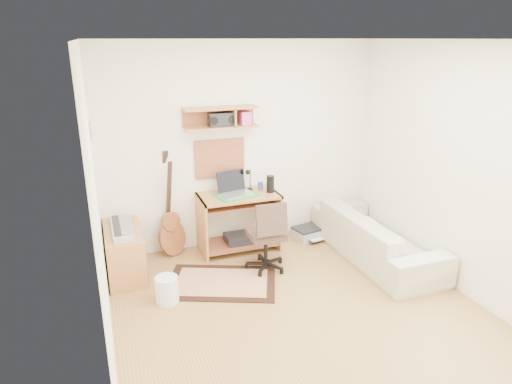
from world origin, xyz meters
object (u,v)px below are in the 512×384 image
object	(u,v)px
desk	(239,222)
sofa	(376,229)
printer	(308,232)
cabinet	(124,252)
task_chair	(266,234)

from	to	relation	value
desk	sofa	size ratio (longest dim) A/B	0.51
desk	printer	bearing A→B (deg)	-0.01
desk	cabinet	bearing A→B (deg)	-173.07
task_chair	printer	bearing A→B (deg)	37.02
desk	task_chair	bearing A→B (deg)	-77.69
cabinet	printer	bearing A→B (deg)	4.11
task_chair	printer	size ratio (longest dim) A/B	2.23
desk	task_chair	size ratio (longest dim) A/B	1.13
task_chair	sofa	distance (m)	1.40
cabinet	sofa	world-z (taller)	sofa
task_chair	printer	xyz separation A→B (m)	(0.86, 0.61, -0.36)
cabinet	sofa	bearing A→B (deg)	-11.82
task_chair	cabinet	size ratio (longest dim) A/B	0.99
printer	sofa	bearing A→B (deg)	-68.58
desk	cabinet	size ratio (longest dim) A/B	1.11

